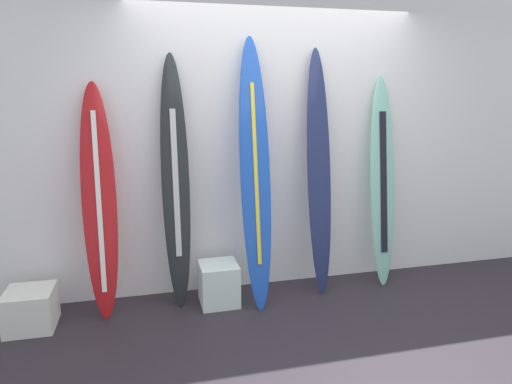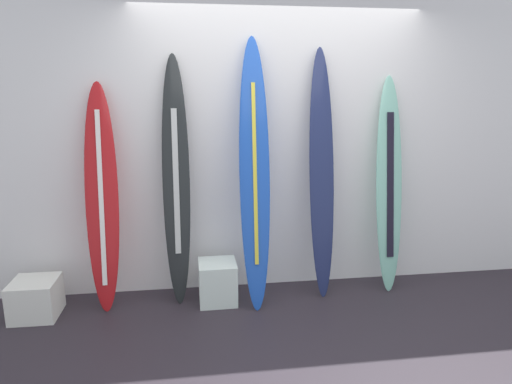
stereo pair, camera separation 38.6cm
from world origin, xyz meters
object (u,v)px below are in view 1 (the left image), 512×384
Objects in this scene: surfboard_charcoal at (176,183)px; display_block_left at (219,284)px; display_block_center at (31,309)px; surfboard_crimson at (99,202)px; surfboard_cobalt at (255,174)px; surfboard_seafoam at (382,184)px; surfboard_navy at (319,176)px.

surfboard_charcoal is 0.94m from display_block_left.
surfboard_crimson is at bearing 14.60° from display_block_center.
display_block_center is at bearing -177.72° from display_block_left.
surfboard_charcoal is 0.94× the size of surfboard_cobalt.
surfboard_cobalt is 1.26m from surfboard_seafoam.
surfboard_navy is 1.12× the size of surfboard_seafoam.
display_block_left is at bearing 2.28° from display_block_center.
surfboard_navy is (0.60, 0.09, -0.06)m from surfboard_cobalt.
display_block_center is (-1.16, -0.18, -0.90)m from surfboard_charcoal.
display_block_left is (-0.33, -0.01, -0.95)m from surfboard_cobalt.
surfboard_cobalt is 1.00m from display_block_left.
surfboard_navy is at bearing 3.70° from display_block_center.
surfboard_navy is 6.06× the size of display_block_center.
display_block_center is (-1.81, -0.07, -0.97)m from surfboard_cobalt.
surfboard_seafoam is at bearing 3.29° from display_block_center.
surfboard_navy is at bearing -1.18° from surfboard_charcoal.
surfboard_cobalt is 0.61m from surfboard_navy.
surfboard_crimson is 0.97× the size of surfboard_seafoam.
surfboard_seafoam is (1.24, 0.10, -0.17)m from surfboard_cobalt.
display_block_center is at bearing -177.75° from surfboard_cobalt.
surfboard_crimson is 2.50m from surfboard_seafoam.
surfboard_navy is at bearing 0.38° from surfboard_crimson.
surfboard_seafoam is 5.38× the size of display_block_left.
surfboard_crimson is 0.97m from display_block_center.
display_block_left is 1.49m from display_block_center.
surfboard_charcoal is 0.97× the size of surfboard_navy.
display_block_left is 1.01× the size of display_block_center.
display_block_left reaches higher than display_block_center.
surfboard_seafoam is at bearing 4.26° from display_block_left.
surfboard_crimson is at bearing -179.27° from surfboard_seafoam.
surfboard_crimson reaches higher than display_block_center.
surfboard_charcoal reaches higher than display_block_left.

